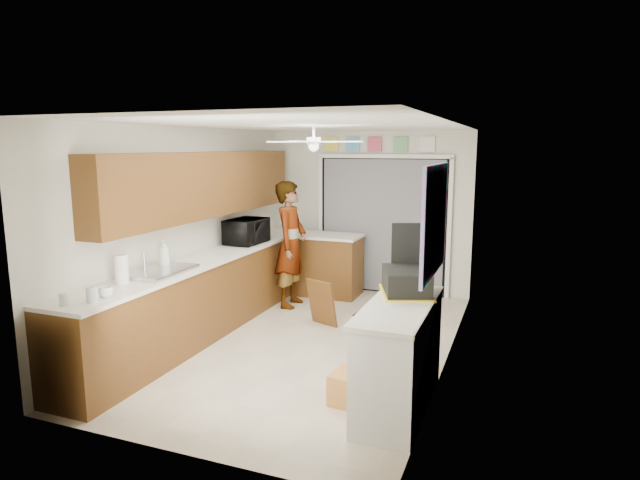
% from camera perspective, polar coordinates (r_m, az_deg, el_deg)
% --- Properties ---
extents(floor, '(5.00, 5.00, 0.00)m').
position_cam_1_polar(floor, '(6.41, -1.30, -10.77)').
color(floor, '#BBAD97').
rests_on(floor, ground).
extents(ceiling, '(5.00, 5.00, 0.00)m').
position_cam_1_polar(ceiling, '(6.00, -1.40, 12.17)').
color(ceiling, white).
rests_on(ceiling, ground).
extents(wall_back, '(3.20, 0.00, 3.20)m').
position_cam_1_polar(wall_back, '(8.42, 5.12, 2.98)').
color(wall_back, beige).
rests_on(wall_back, ground).
extents(wall_front, '(3.20, 0.00, 3.20)m').
position_cam_1_polar(wall_front, '(3.94, -15.34, -5.40)').
color(wall_front, beige).
rests_on(wall_front, ground).
extents(wall_left, '(0.00, 5.00, 5.00)m').
position_cam_1_polar(wall_left, '(6.84, -13.85, 1.11)').
color(wall_left, beige).
rests_on(wall_left, ground).
extents(wall_right, '(0.00, 5.00, 5.00)m').
position_cam_1_polar(wall_right, '(5.68, 13.77, -0.66)').
color(wall_right, beige).
rests_on(wall_right, ground).
extents(left_base_cabinets, '(0.60, 4.80, 0.90)m').
position_cam_1_polar(left_base_cabinets, '(6.85, -11.49, -5.65)').
color(left_base_cabinets, brown).
rests_on(left_base_cabinets, floor).
extents(left_countertop, '(0.62, 4.80, 0.04)m').
position_cam_1_polar(left_countertop, '(6.73, -11.56, -1.80)').
color(left_countertop, white).
rests_on(left_countertop, left_base_cabinets).
extents(upper_cabinets, '(0.32, 4.00, 0.80)m').
position_cam_1_polar(upper_cabinets, '(6.86, -11.98, 5.83)').
color(upper_cabinets, brown).
rests_on(upper_cabinets, wall_left).
extents(sink_basin, '(0.50, 0.76, 0.06)m').
position_cam_1_polar(sink_basin, '(5.93, -16.75, -3.28)').
color(sink_basin, silver).
rests_on(sink_basin, left_countertop).
extents(faucet, '(0.03, 0.03, 0.22)m').
position_cam_1_polar(faucet, '(6.02, -18.23, -2.22)').
color(faucet, silver).
rests_on(faucet, left_countertop).
extents(peninsula_base, '(1.00, 0.60, 0.90)m').
position_cam_1_polar(peninsula_base, '(8.24, 0.73, -2.78)').
color(peninsula_base, brown).
rests_on(peninsula_base, floor).
extents(peninsula_top, '(1.04, 0.64, 0.04)m').
position_cam_1_polar(peninsula_top, '(8.15, 0.74, 0.45)').
color(peninsula_top, white).
rests_on(peninsula_top, peninsula_base).
extents(back_opening_recess, '(2.00, 0.06, 2.10)m').
position_cam_1_polar(back_opening_recess, '(8.36, 6.69, 1.52)').
color(back_opening_recess, black).
rests_on(back_opening_recess, wall_back).
extents(curtain_panel, '(1.90, 0.03, 2.05)m').
position_cam_1_polar(curtain_panel, '(8.32, 6.62, 1.48)').
color(curtain_panel, gray).
rests_on(curtain_panel, wall_back).
extents(door_trim_left, '(0.06, 0.04, 2.10)m').
position_cam_1_polar(door_trim_left, '(8.63, 0.07, 1.85)').
color(door_trim_left, white).
rests_on(door_trim_left, wall_back).
extents(door_trim_right, '(0.06, 0.04, 2.10)m').
position_cam_1_polar(door_trim_right, '(8.14, 13.61, 1.08)').
color(door_trim_right, white).
rests_on(door_trim_right, wall_back).
extents(door_trim_head, '(2.10, 0.04, 0.06)m').
position_cam_1_polar(door_trim_head, '(8.24, 6.79, 8.87)').
color(door_trim_head, white).
rests_on(door_trim_head, wall_back).
extents(header_frame_0, '(0.22, 0.02, 0.22)m').
position_cam_1_polar(header_frame_0, '(8.52, 1.23, 10.18)').
color(header_frame_0, '#E2D94B').
rests_on(header_frame_0, wall_back).
extents(header_frame_1, '(0.22, 0.02, 0.22)m').
position_cam_1_polar(header_frame_1, '(8.40, 3.51, 10.16)').
color(header_frame_1, '#51A8D9').
rests_on(header_frame_1, wall_back).
extents(header_frame_2, '(0.22, 0.02, 0.22)m').
position_cam_1_polar(header_frame_2, '(8.31, 5.85, 10.13)').
color(header_frame_2, '#C54A64').
rests_on(header_frame_2, wall_back).
extents(header_frame_3, '(0.22, 0.02, 0.22)m').
position_cam_1_polar(header_frame_3, '(8.21, 8.59, 10.08)').
color(header_frame_3, '#64B071').
rests_on(header_frame_3, wall_back).
extents(header_frame_4, '(0.22, 0.02, 0.22)m').
position_cam_1_polar(header_frame_4, '(8.13, 11.38, 10.00)').
color(header_frame_4, white).
rests_on(header_frame_4, wall_back).
extents(route66_sign, '(0.22, 0.02, 0.26)m').
position_cam_1_polar(route66_sign, '(8.64, -0.99, 10.18)').
color(route66_sign, silver).
rests_on(route66_sign, wall_back).
extents(right_counter_base, '(0.50, 1.40, 0.90)m').
position_cam_1_polar(right_counter_base, '(4.80, 8.44, -12.41)').
color(right_counter_base, white).
rests_on(right_counter_base, floor).
extents(right_counter_top, '(0.54, 1.44, 0.04)m').
position_cam_1_polar(right_counter_top, '(4.65, 8.47, -7.03)').
color(right_counter_top, white).
rests_on(right_counter_top, right_counter_base).
extents(abstract_painting, '(0.03, 1.15, 0.95)m').
position_cam_1_polar(abstract_painting, '(4.64, 12.14, 2.08)').
color(abstract_painting, '#DD51BC').
rests_on(abstract_painting, wall_right).
extents(ceiling_fan, '(1.14, 1.14, 0.24)m').
position_cam_1_polar(ceiling_fan, '(6.18, -0.67, 10.44)').
color(ceiling_fan, white).
rests_on(ceiling_fan, ceiling).
extents(microwave, '(0.44, 0.63, 0.34)m').
position_cam_1_polar(microwave, '(7.45, -7.84, 0.93)').
color(microwave, black).
rests_on(microwave, left_countertop).
extents(soap_bottle, '(0.14, 0.14, 0.32)m').
position_cam_1_polar(soap_bottle, '(6.15, -16.28, -1.38)').
color(soap_bottle, silver).
rests_on(soap_bottle, left_countertop).
extents(cup, '(0.13, 0.13, 0.09)m').
position_cam_1_polar(cup, '(5.15, -21.88, -5.18)').
color(cup, white).
rests_on(cup, left_countertop).
extents(jar_a, '(0.11, 0.11, 0.14)m').
position_cam_1_polar(jar_a, '(5.03, -23.14, -5.38)').
color(jar_a, silver).
rests_on(jar_a, left_countertop).
extents(jar_b, '(0.08, 0.08, 0.11)m').
position_cam_1_polar(jar_b, '(5.03, -25.66, -5.72)').
color(jar_b, silver).
rests_on(jar_b, left_countertop).
extents(paper_towel_roll, '(0.16, 0.16, 0.29)m').
position_cam_1_polar(paper_towel_roll, '(5.59, -20.43, -2.93)').
color(paper_towel_roll, white).
rests_on(paper_towel_roll, left_countertop).
extents(suitcase, '(0.55, 0.63, 0.23)m').
position_cam_1_polar(suitcase, '(4.95, 9.20, -4.38)').
color(suitcase, black).
rests_on(suitcase, right_counter_top).
extents(suitcase_rim, '(0.62, 0.70, 0.02)m').
position_cam_1_polar(suitcase_rim, '(4.98, 9.16, -5.60)').
color(suitcase_rim, yellow).
rests_on(suitcase_rim, suitcase).
extents(suitcase_lid, '(0.40, 0.18, 0.50)m').
position_cam_1_polar(suitcase_lid, '(5.18, 9.93, -0.94)').
color(suitcase_lid, black).
rests_on(suitcase_lid, suitcase).
extents(cardboard_box, '(0.49, 0.39, 0.28)m').
position_cam_1_polar(cardboard_box, '(4.93, 4.02, -15.60)').
color(cardboard_box, '#C2833D').
rests_on(cardboard_box, floor).
extents(navy_crate, '(0.43, 0.40, 0.21)m').
position_cam_1_polar(navy_crate, '(5.11, 4.65, -15.10)').
color(navy_crate, black).
rests_on(navy_crate, floor).
extents(cabinet_door_panel, '(0.44, 0.29, 0.60)m').
position_cam_1_polar(cabinet_door_panel, '(6.85, 0.18, -6.70)').
color(cabinet_door_panel, brown).
rests_on(cabinet_door_panel, floor).
extents(man, '(0.47, 0.68, 1.79)m').
position_cam_1_polar(man, '(7.59, -3.13, -0.46)').
color(man, white).
rests_on(man, floor).
extents(dog, '(0.31, 0.55, 0.41)m').
position_cam_1_polar(dog, '(6.38, 4.85, -8.96)').
color(dog, black).
rests_on(dog, floor).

